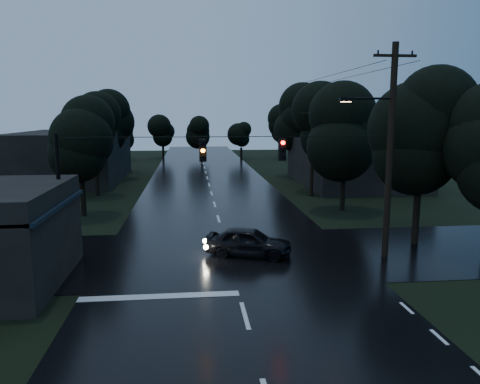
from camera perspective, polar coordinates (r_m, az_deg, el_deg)
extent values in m
cube|color=black|center=(40.52, -3.49, -0.21)|extent=(12.00, 120.00, 0.02)
cube|color=black|center=(23.00, -1.43, -7.71)|extent=(60.00, 9.00, 0.02)
cube|color=black|center=(19.95, -21.21, -1.56)|extent=(0.30, 7.00, 0.15)
cylinder|color=black|center=(17.63, -24.05, -8.85)|extent=(0.10, 0.10, 3.00)
cylinder|color=black|center=(23.19, -19.53, -4.28)|extent=(0.10, 0.10, 3.00)
cube|color=#FFBC66|center=(18.70, -22.42, -4.53)|extent=(0.06, 1.60, 0.50)
cube|color=#FFBC66|center=(21.24, -20.40, -2.80)|extent=(0.06, 1.20, 0.50)
cube|color=black|center=(46.87, 13.64, 3.57)|extent=(10.00, 14.00, 4.40)
cube|color=black|center=(51.57, -19.82, 4.13)|extent=(10.00, 16.00, 5.00)
cylinder|color=black|center=(22.93, 17.81, 4.53)|extent=(0.30, 0.30, 10.00)
cube|color=black|center=(23.01, 18.38, 15.51)|extent=(2.00, 0.12, 0.12)
cylinder|color=black|center=(22.45, 15.52, 10.93)|extent=(2.20, 0.10, 0.10)
cube|color=black|center=(22.08, 12.81, 10.94)|extent=(0.60, 0.25, 0.18)
cube|color=#FFB266|center=(22.07, 12.80, 10.68)|extent=(0.45, 0.18, 0.03)
cylinder|color=black|center=(39.34, 8.80, 4.91)|extent=(0.30, 0.30, 7.50)
cube|color=black|center=(39.22, 8.92, 9.51)|extent=(2.00, 0.12, 0.12)
cylinder|color=black|center=(22.02, -21.10, -1.10)|extent=(0.18, 0.18, 6.00)
cylinder|color=black|center=(21.01, -1.28, 6.76)|extent=(15.00, 0.03, 0.03)
cube|color=black|center=(20.98, -4.55, 5.08)|extent=(0.32, 0.25, 1.00)
sphere|color=orange|center=(20.83, -4.54, 5.05)|extent=(0.18, 0.18, 0.18)
cube|color=black|center=(21.38, 5.18, 5.15)|extent=(0.32, 0.25, 1.00)
sphere|color=#FF0C07|center=(21.23, 5.26, 5.12)|extent=(0.18, 0.18, 0.18)
cylinder|color=black|center=(26.30, 20.66, -2.98)|extent=(0.36, 0.36, 2.80)
sphere|color=black|center=(25.82, 21.10, 4.41)|extent=(4.48, 4.48, 4.48)
sphere|color=black|center=(25.76, 21.26, 7.06)|extent=(4.48, 4.48, 4.48)
sphere|color=black|center=(25.75, 21.42, 9.73)|extent=(4.48, 4.48, 4.48)
cylinder|color=black|center=(33.19, -18.58, -0.69)|extent=(0.36, 0.36, 2.45)
sphere|color=black|center=(32.83, -18.85, 4.43)|extent=(3.92, 3.92, 3.92)
sphere|color=black|center=(32.76, -18.95, 6.26)|extent=(3.92, 3.92, 3.92)
sphere|color=black|center=(32.73, -19.05, 8.09)|extent=(3.92, 3.92, 3.92)
cylinder|color=black|center=(41.04, -17.03, 1.37)|extent=(0.36, 0.36, 2.62)
sphere|color=black|center=(40.74, -17.24, 5.81)|extent=(4.20, 4.20, 4.20)
sphere|color=black|center=(40.69, -17.32, 7.39)|extent=(4.20, 4.20, 4.20)
sphere|color=black|center=(40.68, -17.40, 8.98)|extent=(4.20, 4.20, 4.20)
cylinder|color=black|center=(50.91, -15.59, 3.03)|extent=(0.36, 0.36, 2.80)
sphere|color=black|center=(50.66, -15.76, 6.85)|extent=(4.48, 4.48, 4.48)
sphere|color=black|center=(50.63, -15.82, 8.21)|extent=(4.48, 4.48, 4.48)
sphere|color=black|center=(50.62, -15.89, 9.57)|extent=(4.48, 4.48, 4.48)
cylinder|color=black|center=(34.11, 12.40, 0.00)|extent=(0.36, 0.36, 2.62)
sphere|color=black|center=(33.75, 12.59, 5.34)|extent=(4.20, 4.20, 4.20)
sphere|color=black|center=(33.69, 12.66, 7.25)|extent=(4.20, 4.20, 4.20)
sphere|color=black|center=(33.67, 12.73, 9.16)|extent=(4.20, 4.20, 4.20)
cylinder|color=black|center=(41.84, 9.75, 1.92)|extent=(0.36, 0.36, 2.80)
sphere|color=black|center=(41.54, 9.88, 6.57)|extent=(4.48, 4.48, 4.48)
sphere|color=black|center=(41.50, 9.93, 8.23)|extent=(4.48, 4.48, 4.48)
sphere|color=black|center=(41.49, 9.97, 9.88)|extent=(4.48, 4.48, 4.48)
cylinder|color=black|center=(51.59, 7.39, 3.48)|extent=(0.36, 0.36, 2.97)
sphere|color=black|center=(51.35, 7.48, 7.49)|extent=(4.76, 4.76, 4.76)
sphere|color=black|center=(51.32, 7.51, 8.91)|extent=(4.76, 4.76, 4.76)
sphere|color=black|center=(51.33, 7.54, 10.34)|extent=(4.76, 4.76, 4.76)
imported|color=black|center=(22.72, 1.08, -6.08)|extent=(4.45, 2.87, 1.41)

